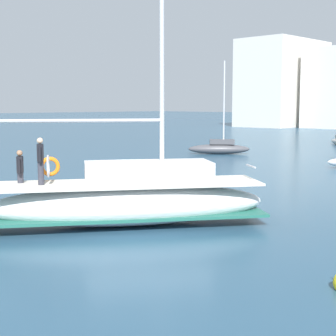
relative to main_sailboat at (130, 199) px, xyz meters
The scene contains 3 objects.
ground_plane 2.66m from the main_sailboat, 143.40° to the left, with size 400.00×400.00×0.00m, color #284C66.
main_sailboat is the anchor object (origin of this frame).
moored_cutter_left 25.86m from the main_sailboat, 121.50° to the left, with size 4.60×4.28×7.66m.
Camera 1 is at (15.05, -13.11, 4.15)m, focal length 54.96 mm.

